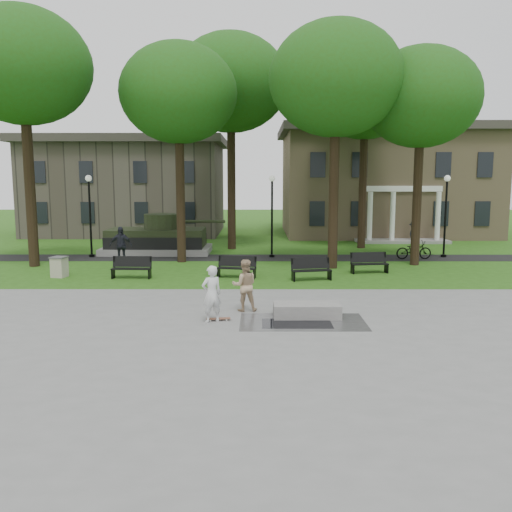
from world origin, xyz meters
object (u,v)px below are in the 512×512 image
at_px(skateboarder, 212,294).
at_px(cyclist, 414,243).
at_px(friend_watching, 245,285).
at_px(trash_bin, 59,267).
at_px(concrete_block, 307,310).
at_px(park_bench_0, 132,267).

xyz_separation_m(skateboarder, cyclist, (10.33, 13.66, -0.04)).
bearing_deg(cyclist, friend_watching, 139.42).
distance_m(skateboarder, trash_bin, 11.15).
relative_size(concrete_block, trash_bin, 2.29).
height_order(friend_watching, trash_bin, friend_watching).
bearing_deg(friend_watching, concrete_block, 152.94).
relative_size(friend_watching, park_bench_0, 0.99).
bearing_deg(trash_bin, concrete_block, -34.03).
bearing_deg(trash_bin, cyclist, 17.38).
xyz_separation_m(cyclist, park_bench_0, (-14.66, -5.91, -0.37)).
distance_m(cyclist, trash_bin, 18.95).
height_order(skateboarder, trash_bin, skateboarder).
xyz_separation_m(skateboarder, park_bench_0, (-4.33, 7.75, -0.41)).
height_order(concrete_block, trash_bin, trash_bin).
xyz_separation_m(concrete_block, skateboarder, (-3.09, -0.67, 0.69)).
relative_size(cyclist, park_bench_0, 1.21).
height_order(cyclist, park_bench_0, cyclist).
bearing_deg(concrete_block, park_bench_0, 136.36).
bearing_deg(park_bench_0, skateboarder, -58.72).
bearing_deg(cyclist, park_bench_0, 108.82).
bearing_deg(friend_watching, skateboarder, 50.11).
height_order(skateboarder, friend_watching, skateboarder).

